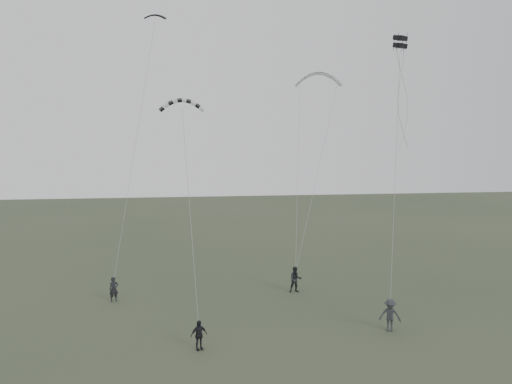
{
  "coord_description": "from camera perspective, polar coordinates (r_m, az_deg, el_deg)",
  "views": [
    {
      "loc": [
        -3.59,
        -26.78,
        10.42
      ],
      "look_at": [
        1.05,
        4.63,
        7.27
      ],
      "focal_mm": 35.0,
      "sensor_mm": 36.0,
      "label": 1
    }
  ],
  "objects": [
    {
      "name": "kite_dark_small",
      "position": [
        38.27,
        -11.48,
        19.2
      ],
      "size": [
        1.59,
        0.75,
        0.62
      ],
      "primitive_type": null,
      "rotation": [
        0.3,
        0.0,
        -0.11
      ],
      "color": "black",
      "rests_on": "flyer_left"
    },
    {
      "name": "flyer_center",
      "position": [
        26.3,
        -6.55,
        -15.94
      ],
      "size": [
        0.96,
        0.69,
        1.52
      ],
      "primitive_type": "imported",
      "rotation": [
        0.0,
        0.0,
        0.4
      ],
      "color": "black",
      "rests_on": "ground"
    },
    {
      "name": "kite_striped",
      "position": [
        29.95,
        -8.47,
        10.34
      ],
      "size": [
        2.62,
        0.91,
        1.19
      ],
      "primitive_type": null,
      "rotation": [
        0.25,
        0.0,
        0.01
      ],
      "color": "black",
      "rests_on": "flyer_center"
    },
    {
      "name": "ground",
      "position": [
        28.96,
        -0.74,
        -15.43
      ],
      "size": [
        140.0,
        140.0,
        0.0
      ],
      "primitive_type": "plane",
      "color": "#33422A",
      "rests_on": "ground"
    },
    {
      "name": "kite_pale_large",
      "position": [
        41.11,
        7.13,
        13.26
      ],
      "size": [
        3.88,
        2.23,
        1.67
      ],
      "primitive_type": null,
      "rotation": [
        0.18,
        0.0,
        -0.32
      ],
      "color": "#9B9DA0",
      "rests_on": "flyer_right"
    },
    {
      "name": "kite_box",
      "position": [
        32.24,
        16.16,
        16.16
      ],
      "size": [
        0.92,
        0.96,
        0.81
      ],
      "primitive_type": null,
      "rotation": [
        0.18,
        0.0,
        0.57
      ],
      "color": "black",
      "rests_on": "flyer_far"
    },
    {
      "name": "flyer_far",
      "position": [
        29.38,
        15.07,
        -13.43
      ],
      "size": [
        1.34,
        1.08,
        1.81
      ],
      "primitive_type": "imported",
      "rotation": [
        0.0,
        0.0,
        -0.41
      ],
      "color": "#2C2C31",
      "rests_on": "ground"
    },
    {
      "name": "flyer_left",
      "position": [
        34.69,
        -15.94,
        -10.64
      ],
      "size": [
        0.68,
        0.55,
        1.63
      ],
      "primitive_type": "imported",
      "rotation": [
        0.0,
        0.0,
        0.3
      ],
      "color": "black",
      "rests_on": "ground"
    },
    {
      "name": "flyer_right",
      "position": [
        35.46,
        4.54,
        -9.94
      ],
      "size": [
        0.88,
        0.69,
        1.8
      ],
      "primitive_type": "imported",
      "rotation": [
        0.0,
        0.0,
        -0.01
      ],
      "color": "black",
      "rests_on": "ground"
    }
  ]
}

